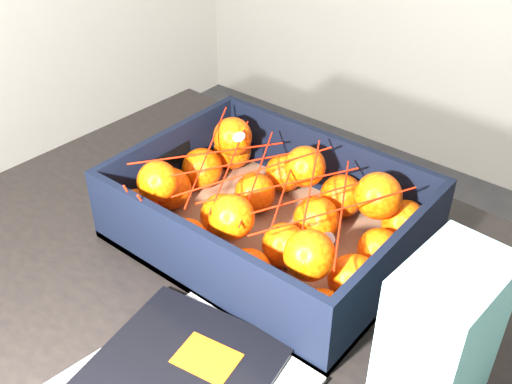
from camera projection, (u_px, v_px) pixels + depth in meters
The scene contains 5 objects.
table at pixel (276, 353), 0.89m from camera, with size 1.23×0.85×0.75m.
produce_crate at pixel (268, 222), 0.93m from camera, with size 0.44×0.33×0.12m.
clementine_heap at pixel (270, 209), 0.92m from camera, with size 0.42×0.31×0.12m.
mesh_net at pixel (260, 181), 0.89m from camera, with size 0.36×0.29×0.09m.
retail_carton at pixel (441, 338), 0.66m from camera, with size 0.09×0.13×0.20m, color white.
Camera 1 is at (0.25, -0.40, 1.36)m, focal length 42.41 mm.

